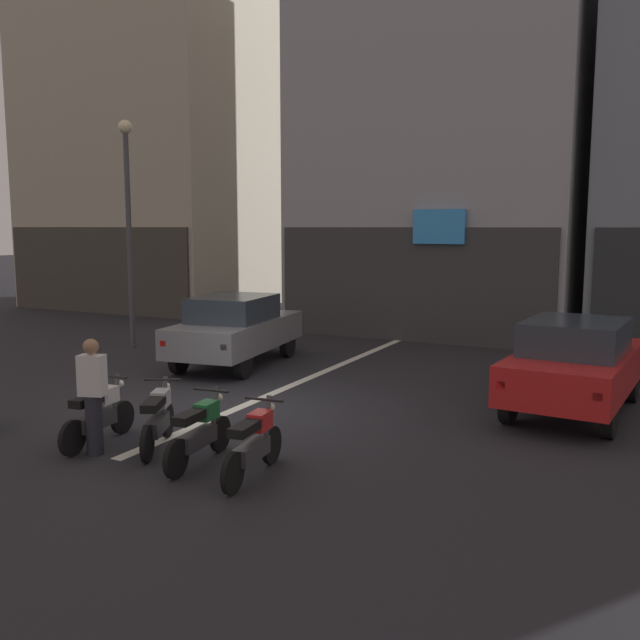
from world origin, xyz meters
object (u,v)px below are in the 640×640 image
(street_lamp, at_px, (128,209))
(motorcycle_silver_row_left_mid, at_px, (158,418))
(car_grey_crossing_near, at_px, (235,328))
(motorcycle_green_row_centre, at_px, (200,431))
(person_by_motorcycles, at_px, (93,396))
(car_red_parked_kerbside, at_px, (575,363))
(car_black_down_street, at_px, (512,297))
(motorcycle_red_row_right_mid, at_px, (254,443))
(motorcycle_white_row_leftmost, at_px, (99,414))

(street_lamp, xyz_separation_m, motorcycle_silver_row_left_mid, (6.20, -6.40, -3.22))
(car_grey_crossing_near, xyz_separation_m, motorcycle_green_row_centre, (3.31, -5.87, -0.43))
(person_by_motorcycles, bearing_deg, motorcycle_silver_row_left_mid, 44.00)
(car_red_parked_kerbside, distance_m, motorcycle_green_row_centre, 6.62)
(car_black_down_street, distance_m, motorcycle_silver_row_left_mid, 15.74)
(car_red_parked_kerbside, bearing_deg, motorcycle_green_row_centre, -130.02)
(car_black_down_street, bearing_deg, car_red_parked_kerbside, -73.54)
(motorcycle_green_row_centre, bearing_deg, person_by_motorcycles, -167.36)
(car_black_down_street, relative_size, motorcycle_red_row_right_mid, 2.49)
(motorcycle_silver_row_left_mid, bearing_deg, car_red_parked_kerbside, 42.77)
(car_red_parked_kerbside, distance_m, motorcycle_white_row_leftmost, 7.93)
(motorcycle_white_row_leftmost, relative_size, motorcycle_green_row_centre, 1.00)
(car_red_parked_kerbside, xyz_separation_m, person_by_motorcycles, (-5.82, -5.41, -0.03))
(car_grey_crossing_near, xyz_separation_m, motorcycle_silver_row_left_mid, (2.37, -5.61, -0.43))
(motorcycle_white_row_leftmost, xyz_separation_m, person_by_motorcycles, (0.29, -0.39, 0.40))
(person_by_motorcycles, bearing_deg, car_red_parked_kerbside, 42.91)
(car_black_down_street, xyz_separation_m, motorcycle_red_row_right_mid, (-0.12, -15.97, -0.43))
(street_lamp, relative_size, motorcycle_red_row_right_mid, 3.57)
(motorcycle_red_row_right_mid, bearing_deg, motorcycle_white_row_leftmost, 177.05)
(car_grey_crossing_near, bearing_deg, motorcycle_silver_row_left_mid, -67.08)
(car_red_parked_kerbside, relative_size, car_black_down_street, 1.02)
(motorcycle_green_row_centre, relative_size, person_by_motorcycles, 1.00)
(motorcycle_silver_row_left_mid, relative_size, motorcycle_red_row_right_mid, 0.92)
(car_red_parked_kerbside, relative_size, street_lamp, 0.71)
(car_red_parked_kerbside, xyz_separation_m, car_black_down_street, (-3.19, 10.80, 0.00))
(car_red_parked_kerbside, xyz_separation_m, motorcycle_silver_row_left_mid, (-5.19, -4.80, -0.43))
(motorcycle_green_row_centre, height_order, motorcycle_red_row_right_mid, same)
(motorcycle_white_row_leftmost, height_order, motorcycle_red_row_right_mid, same)
(street_lamp, bearing_deg, person_by_motorcycles, -51.58)
(car_black_down_street, height_order, street_lamp, street_lamp)
(motorcycle_silver_row_left_mid, height_order, motorcycle_green_row_centre, same)
(car_black_down_street, height_order, person_by_motorcycles, person_by_motorcycles)
(person_by_motorcycles, bearing_deg, motorcycle_red_row_right_mid, 5.57)
(motorcycle_red_row_right_mid, relative_size, person_by_motorcycles, 1.00)
(car_grey_crossing_near, distance_m, motorcycle_green_row_centre, 6.75)
(car_grey_crossing_near, height_order, person_by_motorcycles, person_by_motorcycles)
(street_lamp, height_order, motorcycle_red_row_right_mid, street_lamp)
(car_grey_crossing_near, xyz_separation_m, car_red_parked_kerbside, (7.56, -0.81, 0.00))
(street_lamp, xyz_separation_m, person_by_motorcycles, (5.57, -7.02, -2.83))
(car_black_down_street, bearing_deg, motorcycle_green_row_centre, -93.81)
(motorcycle_green_row_centre, xyz_separation_m, motorcycle_red_row_right_mid, (0.93, -0.11, 0.00))
(motorcycle_white_row_leftmost, height_order, motorcycle_green_row_centre, same)
(car_grey_crossing_near, relative_size, motorcycle_white_row_leftmost, 2.58)
(car_grey_crossing_near, height_order, motorcycle_red_row_right_mid, car_grey_crossing_near)
(car_black_down_street, relative_size, motorcycle_silver_row_left_mid, 2.69)
(car_grey_crossing_near, xyz_separation_m, street_lamp, (-3.83, 0.80, 2.80))
(motorcycle_white_row_leftmost, distance_m, motorcycle_red_row_right_mid, 2.81)
(car_red_parked_kerbside, bearing_deg, motorcycle_red_row_right_mid, -122.67)
(motorcycle_white_row_leftmost, bearing_deg, motorcycle_silver_row_left_mid, 13.57)
(car_grey_crossing_near, bearing_deg, motorcycle_green_row_centre, -60.57)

